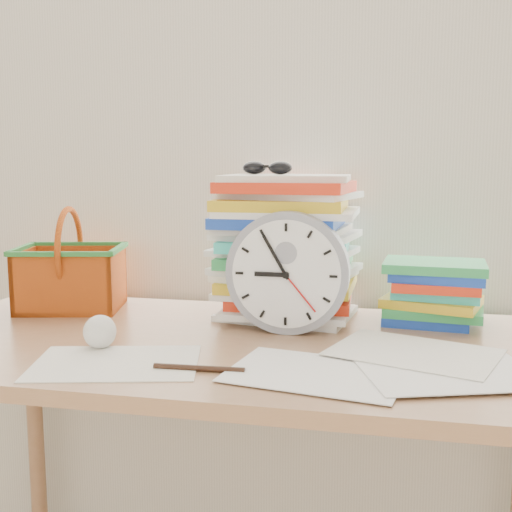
% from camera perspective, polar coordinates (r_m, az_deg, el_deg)
% --- Properties ---
extents(curtain, '(2.40, 0.01, 2.50)m').
position_cam_1_polar(curtain, '(1.68, 0.91, 14.59)').
color(curtain, silver).
rests_on(curtain, room_shell).
extents(desk, '(1.40, 0.70, 0.75)m').
position_cam_1_polar(desk, '(1.37, -2.26, -10.45)').
color(desk, '#966846').
rests_on(desk, ground).
extents(paper_stack, '(0.36, 0.31, 0.34)m').
position_cam_1_polar(paper_stack, '(1.52, 2.60, 0.85)').
color(paper_stack, white).
rests_on(paper_stack, desk).
extents(clock, '(0.26, 0.05, 0.26)m').
position_cam_1_polar(clock, '(1.38, 2.86, -1.46)').
color(clock, gray).
rests_on(clock, desk).
extents(sunglasses, '(0.17, 0.16, 0.03)m').
position_cam_1_polar(sunglasses, '(1.51, 0.99, 7.85)').
color(sunglasses, black).
rests_on(sunglasses, paper_stack).
extents(book_stack, '(0.27, 0.23, 0.14)m').
position_cam_1_polar(book_stack, '(1.52, 15.26, -3.14)').
color(book_stack, white).
rests_on(book_stack, desk).
extents(basket, '(0.29, 0.25, 0.25)m').
position_cam_1_polar(basket, '(1.67, -16.19, -0.30)').
color(basket, '#C85313').
rests_on(basket, desk).
extents(crumpled_ball, '(0.07, 0.07, 0.07)m').
position_cam_1_polar(crumpled_ball, '(1.32, -13.74, -6.52)').
color(crumpled_ball, white).
rests_on(crumpled_ball, desk).
extents(pen, '(0.17, 0.02, 0.01)m').
position_cam_1_polar(pen, '(1.16, -5.09, -9.91)').
color(pen, black).
rests_on(pen, desk).
extents(scattered_papers, '(1.26, 0.42, 0.02)m').
position_cam_1_polar(scattered_papers, '(1.35, -2.28, -7.20)').
color(scattered_papers, white).
rests_on(scattered_papers, desk).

